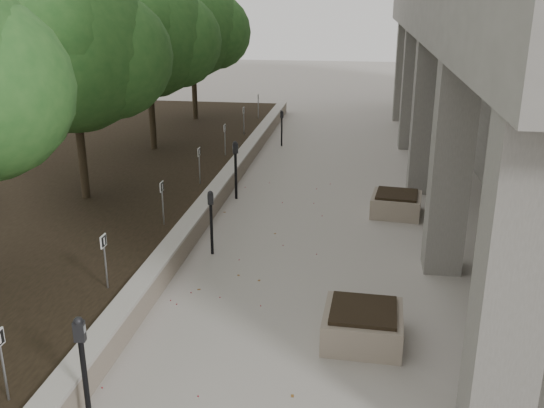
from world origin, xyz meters
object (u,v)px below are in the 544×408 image
Objects in this scene: parking_meter_2 at (84,373)px; planter_front at (363,325)px; parking_meter_5 at (282,128)px; parking_meter_4 at (236,170)px; crabapple_tree_4 at (149,62)px; planter_back at (396,204)px; parking_meter_3 at (211,223)px; crabapple_tree_5 at (193,48)px; crabapple_tree_3 at (75,84)px.

planter_front is at bearing 28.55° from parking_meter_2.
parking_meter_5 is 12.78m from planter_front.
parking_meter_2 is at bearing -111.14° from parking_meter_4.
crabapple_tree_4 is 8.93m from planter_back.
planter_front is at bearing -57.03° from parking_meter_3.
crabapple_tree_4 is 3.51× the size of parking_meter_4.
parking_meter_4 is at bearing 117.18° from planter_front.
planter_back is at bearing -29.22° from parking_meter_4.
parking_meter_2 is (3.38, -17.33, -2.36)m from crabapple_tree_5.
planter_front is at bearing -55.81° from crabapple_tree_4.
parking_meter_2 is at bearing -78.96° from crabapple_tree_5.
crabapple_tree_5 is (0.00, 5.00, 0.00)m from crabapple_tree_4.
crabapple_tree_4 is 5.00m from crabapple_tree_5.
parking_meter_2 reaches higher than planter_front.
parking_meter_5 is at bearing 75.08° from parking_meter_3.
parking_meter_5 is at bearing 119.30° from planter_back.
crabapple_tree_3 is 1.00× the size of crabapple_tree_5.
crabapple_tree_5 reaches higher than parking_meter_5.
crabapple_tree_4 is at bearing 151.89° from planter_back.
parking_meter_2 is (3.38, -12.33, -2.36)m from crabapple_tree_4.
crabapple_tree_3 and crabapple_tree_5 have the same top height.
crabapple_tree_4 is 8.23m from parking_meter_3.
crabapple_tree_5 is 4.71× the size of planter_back.
parking_meter_2 is 9.30m from planter_back.
crabapple_tree_3 reaches higher than parking_meter_2.
parking_meter_5 is 1.06× the size of planter_front.
crabapple_tree_5 is 5.14m from parking_meter_5.
crabapple_tree_5 reaches higher than planter_front.
parking_meter_5 reaches higher than planter_back.
parking_meter_3 is (3.62, -1.98, -2.44)m from crabapple_tree_3.
planter_front reaches higher than planter_back.
parking_meter_3 is (0.24, 5.35, -0.08)m from parking_meter_2.
crabapple_tree_3 is 3.57× the size of parking_meter_2.
parking_meter_5 is (3.79, 7.57, -2.49)m from crabapple_tree_3.
crabapple_tree_5 is at bearing 129.72° from planter_back.
parking_meter_3 is at bearing -108.37° from parking_meter_5.
crabapple_tree_3 is 1.00× the size of crabapple_tree_4.
parking_meter_3 is at bearing -62.59° from crabapple_tree_4.
planter_back is at bearing -50.28° from crabapple_tree_5.
crabapple_tree_3 is at bearing -172.30° from planter_back.
planter_back is (7.47, -3.99, -2.85)m from crabapple_tree_4.
planter_front is 5.93m from planter_back.
crabapple_tree_3 is 4.30× the size of parking_meter_5.
parking_meter_4 is at bearing -45.19° from crabapple_tree_4.
planter_front is at bearing -97.44° from planter_back.
parking_meter_5 is (0.40, 5.98, -0.14)m from parking_meter_4.
planter_back is (3.85, 2.99, -0.41)m from parking_meter_3.
crabapple_tree_5 is 3.51× the size of parking_meter_4.
crabapple_tree_4 is at bearing 103.50° from parking_meter_3.
crabapple_tree_4 reaches higher than planter_front.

